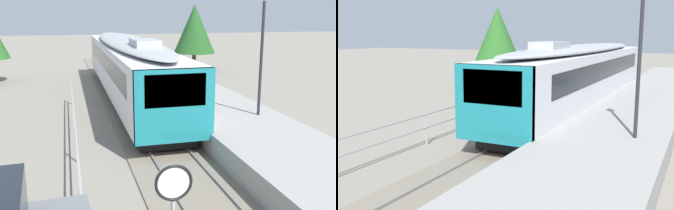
{
  "view_description": "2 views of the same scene",
  "coord_description": "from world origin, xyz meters",
  "views": [
    {
      "loc": [
        -3.42,
        8.1,
        5.05
      ],
      "look_at": [
        0.0,
        21.19,
        1.8
      ],
      "focal_mm": 41.21,
      "sensor_mm": 36.0,
      "label": 1
    },
    {
      "loc": [
        6.02,
        9.18,
        4.21
      ],
      "look_at": [
        0.0,
        21.19,
        1.8
      ],
      "focal_mm": 42.6,
      "sensor_mm": 36.0,
      "label": 2
    }
  ],
  "objects": [
    {
      "name": "platform_lamp_mid_platform",
      "position": [
        4.16,
        22.19,
        4.62
      ],
      "size": [
        0.34,
        0.34,
        5.35
      ],
      "color": "#232328",
      "rests_on": "station_platform"
    },
    {
      "name": "ground_plane",
      "position": [
        -3.0,
        22.0,
        0.0
      ],
      "size": [
        160.0,
        160.0,
        0.0
      ],
      "primitive_type": "plane",
      "color": "gray"
    },
    {
      "name": "station_platform",
      "position": [
        3.25,
        22.0,
        0.45
      ],
      "size": [
        3.9,
        60.0,
        0.9
      ],
      "primitive_type": "cube",
      "color": "#999691",
      "rests_on": "ground"
    },
    {
      "name": "tree_behind_carpark",
      "position": [
        7.43,
        40.47,
        3.67
      ],
      "size": [
        3.6,
        3.6,
        5.76
      ],
      "color": "brown",
      "rests_on": "ground"
    },
    {
      "name": "commuter_train",
      "position": [
        0.0,
        30.45,
        2.15
      ],
      "size": [
        2.82,
        20.76,
        3.74
      ],
      "color": "silver",
      "rests_on": "track_rails"
    },
    {
      "name": "speed_limit_sign",
      "position": [
        -1.95,
        13.39,
        2.12
      ],
      "size": [
        0.61,
        0.1,
        2.81
      ],
      "color": "#9EA0A5",
      "rests_on": "ground"
    },
    {
      "name": "track_rails",
      "position": [
        0.0,
        22.0,
        0.03
      ],
      "size": [
        3.2,
        60.0,
        0.14
      ],
      "color": "slate",
      "rests_on": "ground"
    }
  ]
}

